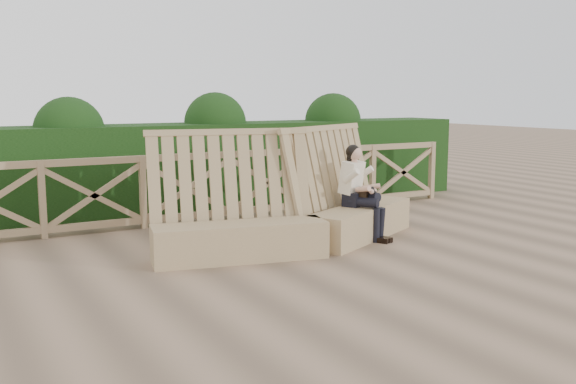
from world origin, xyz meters
TOP-DOWN VIEW (x-y plane):
  - ground at (0.00, 0.00)m, footprint 60.00×60.00m
  - bench at (0.72, 1.27)m, footprint 4.13×1.63m
  - woman at (1.68, 1.32)m, footprint 0.54×0.80m
  - guardrail at (0.00, 3.50)m, footprint 10.10×0.09m
  - hedge at (0.00, 4.70)m, footprint 12.00×1.20m

SIDE VIEW (x-z plane):
  - ground at x=0.00m, z-range 0.00..0.00m
  - bench at x=0.72m, z-range -0.40..1.19m
  - guardrail at x=0.00m, z-range 0.00..1.10m
  - woman at x=1.68m, z-range 0.06..1.37m
  - hedge at x=0.00m, z-range 0.00..1.50m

